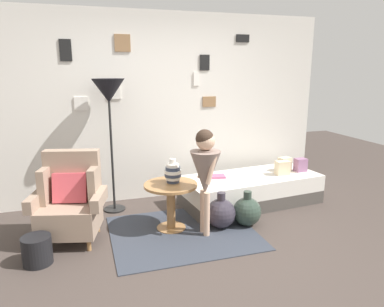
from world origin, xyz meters
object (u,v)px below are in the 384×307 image
magazine_basket (37,250)px  daybed (251,189)px  book_on_daybed (217,176)px  person_child (205,168)px  side_table (171,196)px  armchair (71,201)px  vase_striped (173,173)px  floor_lamp (109,96)px  demijohn_near (221,213)px  demijohn_far (247,211)px

magazine_basket → daybed: bearing=17.3°
book_on_daybed → magazine_basket: book_on_daybed is taller
person_child → daybed: bearing=37.8°
side_table → person_child: 0.56m
magazine_basket → armchair: bearing=55.1°
vase_striped → floor_lamp: bearing=129.7°
demijohn_near → magazine_basket: size_ratio=1.56×
floor_lamp → person_child: size_ratio=1.42×
armchair → vase_striped: armchair is taller
demijohn_far → person_child: bearing=-172.0°
armchair → floor_lamp: (0.52, 0.70, 1.07)m
floor_lamp → armchair: bearing=-126.7°
floor_lamp → demijohn_near: (1.15, -0.93, -1.33)m
person_child → book_on_daybed: (0.45, 0.79, -0.37)m
demijohn_near → demijohn_far: demijohn_near is taller
armchair → magazine_basket: armchair is taller
daybed → floor_lamp: 2.28m
daybed → magazine_basket: daybed is taller
vase_striped → demijohn_far: size_ratio=0.66×
daybed → floor_lamp: floor_lamp is taller
vase_striped → person_child: (0.29, -0.30, 0.11)m
person_child → demijohn_near: bearing=25.0°
side_table → person_child: size_ratio=0.51×
daybed → side_table: side_table is taller
armchair → person_child: (1.43, -0.35, 0.34)m
person_child → demijohn_far: person_child is taller
armchair → demijohn_near: bearing=-8.0°
daybed → book_on_daybed: size_ratio=8.97×
armchair → daybed: armchair is taller
floor_lamp → book_on_daybed: size_ratio=7.82×
floor_lamp → daybed: bearing=-10.0°
armchair → demijohn_near: armchair is taller
floor_lamp → person_child: (0.91, -1.04, -0.72)m
vase_striped → magazine_basket: vase_striped is taller
armchair → side_table: (1.10, -0.09, -0.04)m
magazine_basket → floor_lamp: bearing=54.0°
book_on_daybed → demijohn_near: 0.75m
daybed → vase_striped: (-1.22, -0.42, 0.47)m
vase_striped → demijohn_near: bearing=-19.2°
daybed → person_child: bearing=-142.2°
person_child → magazine_basket: 1.87m
floor_lamp → demijohn_far: size_ratio=4.01×
side_table → demijohn_near: side_table is taller
vase_striped → armchair: bearing=177.5°
armchair → person_child: person_child is taller
person_child → book_on_daybed: size_ratio=5.51×
demijohn_far → book_on_daybed: bearing=99.2°
armchair → vase_striped: 1.16m
daybed → demijohn_near: size_ratio=4.52×
daybed → book_on_daybed: book_on_daybed is taller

